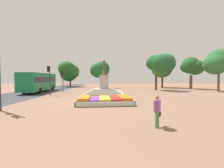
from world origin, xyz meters
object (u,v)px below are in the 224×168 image
Objects in this scene: pedestrian_with_handbag at (158,110)px; flower_planter at (105,101)px; traffic_light_far_corner at (63,77)px; banner_pole at (0,68)px; traffic_light_mid_block at (50,75)px; city_bus at (40,81)px; statue_monument at (105,89)px.

flower_planter is at bearing 113.37° from pedestrian_with_handbag.
pedestrian_with_handbag reaches higher than flower_planter.
traffic_light_far_corner is 0.61× the size of banner_pole.
banner_pole is (0.35, -14.59, 0.59)m from traffic_light_far_corner.
traffic_light_mid_block reaches higher than flower_planter.
city_bus is (-3.87, -0.09, -0.70)m from traffic_light_far_corner.
flower_planter is 0.97× the size of statue_monument.
statue_monument is 3.52× the size of pedestrian_with_handbag.
pedestrian_with_handbag is (10.60, -18.10, -1.65)m from traffic_light_far_corner.
flower_planter is 8.50m from banner_pole.
city_bus is at bearing 127.17° from traffic_light_mid_block.
traffic_light_far_corner reaches higher than pedestrian_with_handbag.
traffic_light_far_corner is 14.61m from banner_pole.
statue_monument is 15.56m from pedestrian_with_handbag.
flower_planter is 14.05m from traffic_light_far_corner.
pedestrian_with_handbag is at bearing -66.63° from flower_planter.
traffic_light_mid_block reaches higher than city_bus.
banner_pole reaches higher than pedestrian_with_handbag.
traffic_light_mid_block is 6.33m from city_bus.
banner_pole is at bearing 161.12° from pedestrian_with_handbag.
traffic_light_mid_block is at bearing -52.83° from city_bus.
traffic_light_far_corner reaches higher than flower_planter.
traffic_light_mid_block is 5.08m from traffic_light_far_corner.
pedestrian_with_handbag is at bearing -59.64° from traffic_light_far_corner.
pedestrian_with_handbag is (10.68, -13.02, -1.86)m from traffic_light_mid_block.
city_bus is at bearing 165.76° from statue_monument.
traffic_light_mid_block is at bearing 92.60° from banner_pole.
statue_monument is at bearing 102.50° from pedestrian_with_handbag.
traffic_light_far_corner is at bearing 158.11° from statue_monument.
traffic_light_far_corner is 21.04m from pedestrian_with_handbag.
city_bus is 6.57× the size of pedestrian_with_handbag.
flower_planter is at bearing -44.50° from city_bus.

